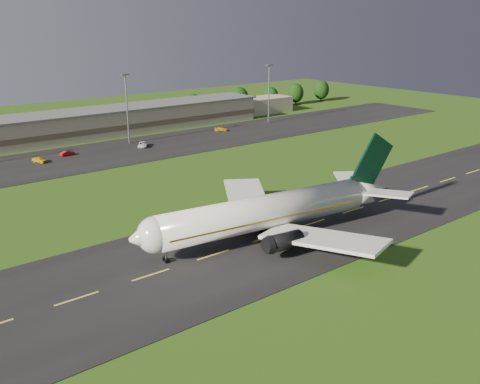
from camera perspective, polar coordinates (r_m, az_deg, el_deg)
ground at (r=96.86m, az=7.78°, el=-3.35°), size 360.00×360.00×0.00m
taxiway at (r=96.84m, az=7.78°, el=-3.32°), size 220.00×30.00×0.10m
apron at (r=153.20m, az=-12.00°, el=4.34°), size 260.00×30.00×0.10m
airliner at (r=88.05m, az=3.05°, el=-2.15°), size 51.14×41.79×15.57m
terminal at (r=176.51m, az=-13.82°, el=7.27°), size 145.00×16.00×8.40m
light_mast_centre at (r=160.14m, az=-12.00°, el=9.53°), size 2.40×1.20×20.35m
light_mast_east at (r=191.00m, az=3.11°, el=11.16°), size 2.40×1.20×20.35m
tree_line at (r=193.39m, az=-9.87°, el=8.73°), size 198.44×9.80×10.55m
service_vehicle_a at (r=146.04m, az=-20.60°, el=3.24°), size 3.26×4.59×1.45m
service_vehicle_b at (r=151.19m, az=-17.92°, el=3.95°), size 4.06×1.84×1.29m
service_vehicle_c at (r=156.51m, az=-10.32°, el=5.01°), size 5.03×5.74×1.47m
service_vehicle_d at (r=176.80m, az=-2.00°, el=6.71°), size 4.72×3.39×1.27m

